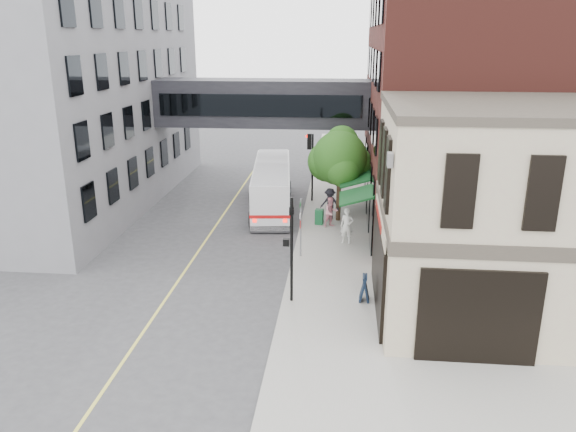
% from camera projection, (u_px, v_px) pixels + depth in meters
% --- Properties ---
extents(ground, '(120.00, 120.00, 0.00)m').
position_uv_depth(ground, '(276.00, 326.00, 21.76)').
color(ground, '#38383A').
rests_on(ground, ground).
extents(sidewalk_main, '(4.00, 60.00, 0.15)m').
position_uv_depth(sidewalk_main, '(335.00, 216.00, 34.81)').
color(sidewalk_main, gray).
rests_on(sidewalk_main, ground).
extents(corner_building, '(10.19, 8.12, 8.45)m').
position_uv_depth(corner_building, '(514.00, 214.00, 21.52)').
color(corner_building, tan).
rests_on(corner_building, ground).
extents(brick_building, '(13.76, 18.00, 14.00)m').
position_uv_depth(brick_building, '(475.00, 103.00, 32.88)').
color(brick_building, '#4B1D17').
rests_on(brick_building, ground).
extents(opposite_building, '(14.00, 24.00, 14.00)m').
position_uv_depth(opposite_building, '(45.00, 96.00, 36.34)').
color(opposite_building, slate).
rests_on(opposite_building, ground).
extents(skyway_bridge, '(14.00, 3.18, 3.00)m').
position_uv_depth(skyway_bridge, '(263.00, 103.00, 37.09)').
color(skyway_bridge, black).
rests_on(skyway_bridge, ground).
extents(traffic_signal_near, '(0.44, 0.22, 4.60)m').
position_uv_depth(traffic_signal_near, '(291.00, 237.00, 22.70)').
color(traffic_signal_near, black).
rests_on(traffic_signal_near, sidewalk_main).
extents(traffic_signal_far, '(0.53, 0.28, 4.50)m').
position_uv_depth(traffic_signal_far, '(310.00, 154.00, 36.81)').
color(traffic_signal_far, black).
rests_on(traffic_signal_far, sidewalk_main).
extents(street_sign_pole, '(0.08, 0.75, 3.00)m').
position_uv_depth(street_sign_pole, '(301.00, 222.00, 27.76)').
color(street_sign_pole, gray).
rests_on(street_sign_pole, sidewalk_main).
extents(street_tree, '(3.80, 3.20, 5.60)m').
position_uv_depth(street_tree, '(340.00, 158.00, 32.87)').
color(street_tree, '#382619').
rests_on(street_tree, sidewalk_main).
extents(lane_marking, '(0.12, 40.00, 0.01)m').
position_uv_depth(lane_marking, '(209.00, 235.00, 31.69)').
color(lane_marking, '#D8CC4C').
rests_on(lane_marking, ground).
extents(bus, '(3.36, 10.58, 2.80)m').
position_uv_depth(bus, '(272.00, 184.00, 36.27)').
color(bus, silver).
rests_on(bus, ground).
extents(pedestrian_a, '(0.75, 0.54, 1.92)m').
position_uv_depth(pedestrian_a, '(347.00, 226.00, 29.79)').
color(pedestrian_a, silver).
rests_on(pedestrian_a, sidewalk_main).
extents(pedestrian_b, '(1.08, 1.02, 1.76)m').
position_uv_depth(pedestrian_b, '(331.00, 212.00, 32.36)').
color(pedestrian_b, pink).
rests_on(pedestrian_b, sidewalk_main).
extents(pedestrian_c, '(1.42, 1.18, 1.91)m').
position_uv_depth(pedestrian_c, '(330.00, 204.00, 33.71)').
color(pedestrian_c, black).
rests_on(pedestrian_c, sidewalk_main).
extents(newspaper_box, '(0.51, 0.47, 0.91)m').
position_uv_depth(newspaper_box, '(319.00, 217.00, 32.94)').
color(newspaper_box, '#124F29').
rests_on(newspaper_box, sidewalk_main).
extents(sandwich_board, '(0.43, 0.65, 1.13)m').
position_uv_depth(sandwich_board, '(364.00, 288.00, 23.40)').
color(sandwich_board, black).
rests_on(sandwich_board, sidewalk_main).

